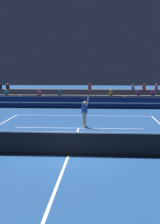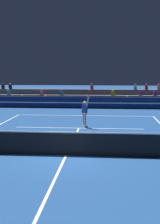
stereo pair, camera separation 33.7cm
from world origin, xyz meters
TOP-DOWN VIEW (x-y plane):
  - ground_plane at (0.00, 0.00)m, footprint 120.00×120.00m
  - court_lines at (0.00, 0.00)m, footprint 11.10×23.90m
  - tennis_net at (0.00, 0.00)m, footprint 12.00×0.10m
  - sponsor_banner_wall at (0.00, 16.71)m, footprint 18.00×0.26m
  - bleacher_stand at (-0.00, 19.25)m, footprint 19.71×2.85m
  - tennis_player at (0.36, 6.72)m, footprint 0.67×0.76m
  - tennis_ball at (0.73, 6.26)m, footprint 0.07×0.07m

SIDE VIEW (x-z plane):
  - ground_plane at x=0.00m, z-range 0.00..0.00m
  - court_lines at x=0.00m, z-range 0.00..0.01m
  - tennis_ball at x=0.73m, z-range 0.00..0.07m
  - tennis_net at x=0.00m, z-range -0.01..1.09m
  - sponsor_banner_wall at x=0.00m, z-range 0.00..1.10m
  - bleacher_stand at x=0.00m, z-range -0.49..1.79m
  - tennis_player at x=0.36m, z-range -0.26..2.24m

